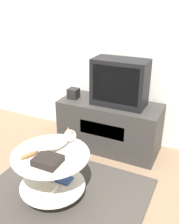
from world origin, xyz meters
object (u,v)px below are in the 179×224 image
object	(u,v)px
tv	(120,82)
cat	(55,142)
speaker	(73,93)
dvd_box	(48,161)

from	to	relation	value
tv	cat	distance (m)	1.02
speaker	tv	bearing A→B (deg)	5.41
tv	dvd_box	world-z (taller)	tv
tv	cat	bearing A→B (deg)	-105.44
tv	cat	size ratio (longest dim) A/B	1.13
speaker	cat	distance (m)	0.94
dvd_box	cat	bearing A→B (deg)	109.64
tv	speaker	bearing A→B (deg)	-174.59
dvd_box	cat	world-z (taller)	cat
tv	cat	xyz separation A→B (m)	(-0.26, -0.93, -0.31)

